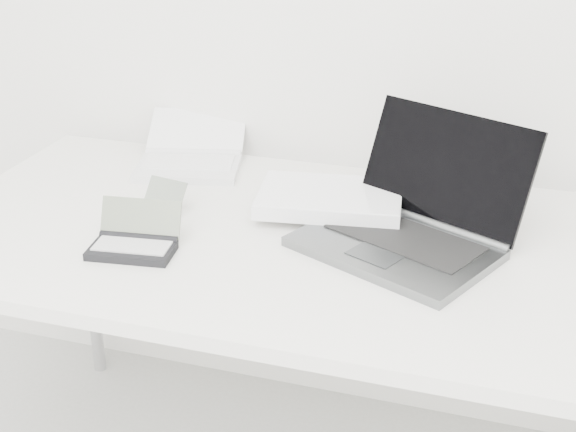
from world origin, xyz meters
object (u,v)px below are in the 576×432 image
(netbook_open_white, at_px, (191,157))
(palmtop_charcoal, at_px, (134,242))
(laptop_large, at_px, (375,213))
(desk, at_px, (308,257))

(netbook_open_white, relative_size, palmtop_charcoal, 2.01)
(laptop_large, bearing_deg, netbook_open_white, -179.35)
(netbook_open_white, bearing_deg, palmtop_charcoal, -94.12)
(desk, relative_size, netbook_open_white, 4.47)
(laptop_large, height_order, palmtop_charcoal, laptop_large)
(laptop_large, xyz_separation_m, palmtop_charcoal, (-0.43, -0.23, -0.02))
(palmtop_charcoal, bearing_deg, laptop_large, 20.54)
(desk, distance_m, netbook_open_white, 0.49)
(netbook_open_white, bearing_deg, desk, -51.31)
(netbook_open_white, height_order, palmtop_charcoal, netbook_open_white)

